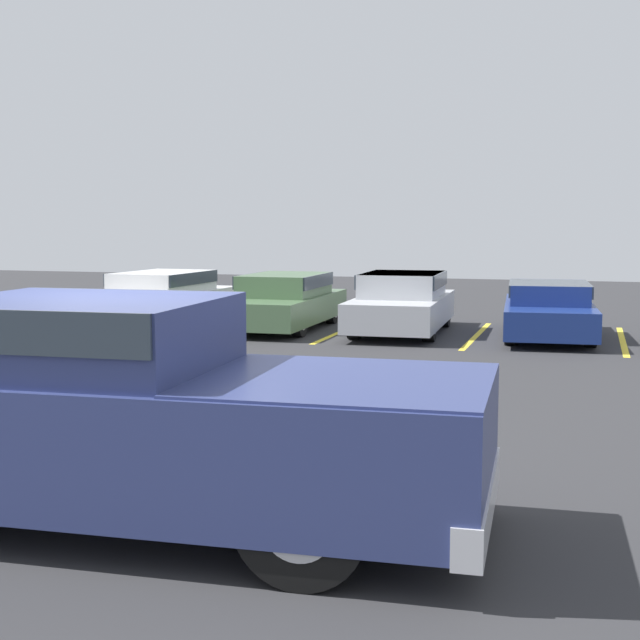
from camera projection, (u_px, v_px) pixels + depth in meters
name	position (u px, v px, depth m)	size (l,w,h in m)	color
ground_plane	(128.00, 485.00, 8.00)	(60.00, 60.00, 0.00)	#2D2D30
stall_stripe_a	(108.00, 322.00, 21.01)	(0.12, 4.59, 0.01)	yellow
stall_stripe_b	(221.00, 326.00, 20.17)	(0.12, 4.59, 0.01)	yellow
stall_stripe_c	(343.00, 331.00, 19.34)	(0.12, 4.59, 0.01)	yellow
stall_stripe_d	(477.00, 335.00, 18.51)	(0.12, 4.59, 0.01)	yellow
stall_stripe_e	(623.00, 341.00, 17.68)	(0.12, 4.59, 0.01)	yellow
pickup_truck	(121.00, 412.00, 6.92)	(5.84, 2.31, 1.77)	navy
parked_sedan_a	(162.00, 297.00, 20.30)	(1.92, 4.64, 1.22)	silver
parked_sedan_b	(284.00, 300.00, 19.66)	(1.81, 4.44, 1.21)	#4C6B47
parked_sedan_c	(402.00, 301.00, 18.94)	(1.95, 4.42, 1.28)	#B7BABF
parked_sedan_d	(549.00, 308.00, 18.10)	(2.04, 4.40, 1.12)	navy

